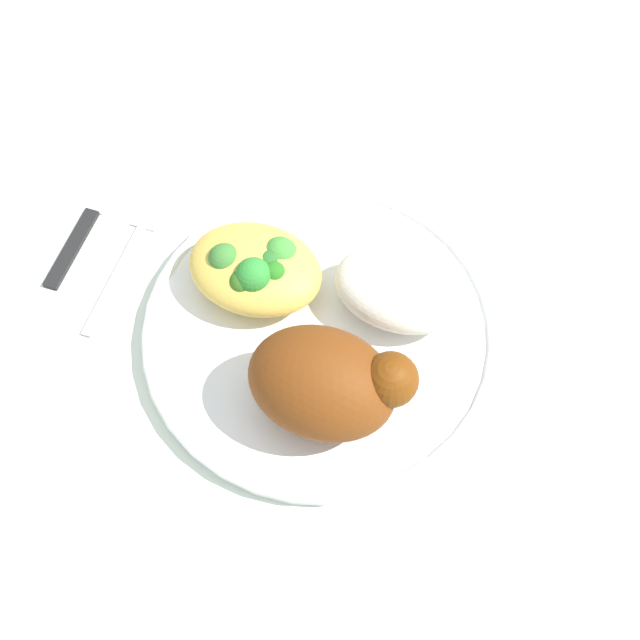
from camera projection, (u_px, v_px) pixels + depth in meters
ground_plane at (320, 337)px, 0.66m from camera, size 2.00×2.00×0.00m
plate at (320, 331)px, 0.65m from camera, size 0.27×0.27×0.02m
roasted_chicken at (328, 383)px, 0.58m from camera, size 0.12×0.08×0.07m
rice_pile at (400, 289)px, 0.64m from camera, size 0.10×0.07×0.04m
mac_cheese_with_broccoli at (256, 268)px, 0.65m from camera, size 0.11×0.08×0.05m
fork at (128, 253)px, 0.70m from camera, size 0.02×0.14×0.01m
knife at (92, 211)px, 0.72m from camera, size 0.02×0.19×0.01m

